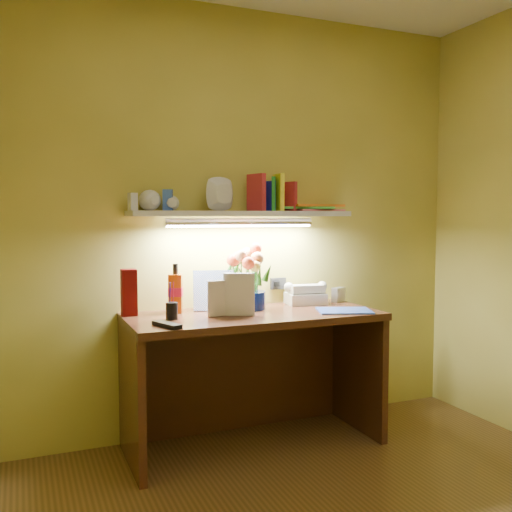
{
  "coord_description": "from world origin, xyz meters",
  "views": [
    {
      "loc": [
        -1.19,
        -1.68,
        1.29
      ],
      "look_at": [
        0.07,
        1.35,
        1.05
      ],
      "focal_mm": 40.0,
      "sensor_mm": 36.0,
      "label": 1
    }
  ],
  "objects_px": {
    "desk": "(254,380)",
    "desk_clock": "(338,295)",
    "flower_bouquet": "(248,278)",
    "telephone": "(306,293)",
    "whisky_bottle": "(176,288)"
  },
  "relations": [
    {
      "from": "desk",
      "to": "whisky_bottle",
      "type": "xyz_separation_m",
      "value": [
        -0.4,
        0.18,
        0.51
      ]
    },
    {
      "from": "desk",
      "to": "desk_clock",
      "type": "relative_size",
      "value": 15.57
    },
    {
      "from": "desk",
      "to": "desk_clock",
      "type": "xyz_separation_m",
      "value": [
        0.65,
        0.18,
        0.42
      ]
    },
    {
      "from": "telephone",
      "to": "desk",
      "type": "bearing_deg",
      "value": -148.5
    },
    {
      "from": "flower_bouquet",
      "to": "telephone",
      "type": "distance_m",
      "value": 0.41
    },
    {
      "from": "telephone",
      "to": "whisky_bottle",
      "type": "height_order",
      "value": "whisky_bottle"
    },
    {
      "from": "desk",
      "to": "flower_bouquet",
      "type": "xyz_separation_m",
      "value": [
        0.02,
        0.14,
        0.55
      ]
    },
    {
      "from": "desk",
      "to": "desk_clock",
      "type": "height_order",
      "value": "desk_clock"
    },
    {
      "from": "desk",
      "to": "flower_bouquet",
      "type": "relative_size",
      "value": 3.89
    },
    {
      "from": "telephone",
      "to": "whisky_bottle",
      "type": "xyz_separation_m",
      "value": [
        -0.81,
        0.01,
        0.07
      ]
    },
    {
      "from": "desk_clock",
      "to": "desk",
      "type": "bearing_deg",
      "value": 170.86
    },
    {
      "from": "telephone",
      "to": "desk_clock",
      "type": "distance_m",
      "value": 0.23
    },
    {
      "from": "flower_bouquet",
      "to": "telephone",
      "type": "bearing_deg",
      "value": 5.47
    },
    {
      "from": "desk_clock",
      "to": "telephone",
      "type": "bearing_deg",
      "value": 155.98
    },
    {
      "from": "desk",
      "to": "telephone",
      "type": "xyz_separation_m",
      "value": [
        0.41,
        0.18,
        0.44
      ]
    }
  ]
}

